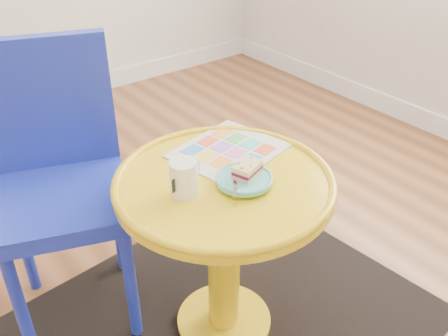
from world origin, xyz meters
TOP-DOWN VIEW (x-y plane):
  - floor at (0.00, 0.00)m, footprint 4.00×4.00m
  - rug at (0.17, -0.12)m, footprint 1.39×1.21m
  - side_table at (0.17, -0.12)m, footprint 0.63×0.63m
  - chair at (-0.16, 0.32)m, footprint 0.53×0.53m
  - newspaper at (0.28, 0.00)m, footprint 0.37×0.33m
  - mug at (0.05, -0.10)m, footprint 0.11×0.08m
  - plate at (0.20, -0.17)m, footprint 0.16×0.16m
  - cake_slice at (0.22, -0.16)m, footprint 0.10×0.08m
  - fork at (0.17, -0.17)m, footprint 0.10×0.12m

SIDE VIEW (x-z plane):
  - floor at x=0.00m, z-range 0.00..0.00m
  - rug at x=0.17m, z-range 0.00..0.01m
  - side_table at x=0.17m, z-range 0.13..0.73m
  - chair at x=-0.16m, z-range 0.07..1.01m
  - newspaper at x=0.28m, z-range 0.60..0.60m
  - plate at x=0.20m, z-range 0.61..0.62m
  - fork at x=0.17m, z-range 0.62..0.63m
  - cake_slice at x=0.22m, z-range 0.62..0.66m
  - mug at x=0.05m, z-range 0.60..0.70m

